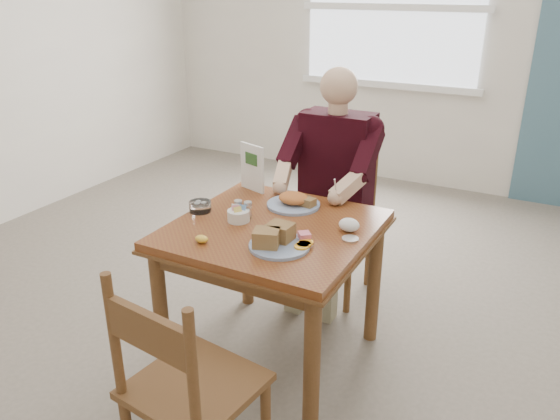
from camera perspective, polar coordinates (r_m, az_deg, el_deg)
The scene contains 16 objects.
floor at distance 2.95m, azimuth -0.65°, elevation -14.99°, with size 6.00×6.00×0.00m, color #686054.
wall_back at distance 5.19m, azimuth 16.07°, elevation 17.42°, with size 5.50×5.50×0.00m, color beige.
lemon_wedge at distance 2.41m, azimuth -8.19°, elevation -3.02°, with size 0.06×0.04×0.03m, color yellow.
napkin at distance 2.51m, azimuth 7.23°, elevation -1.55°, with size 0.10×0.08×0.06m, color white.
metal_dish at distance 2.44m, azimuth 7.35°, elevation -3.02°, with size 0.08×0.08×0.01m, color silver.
window at distance 5.24m, azimuth 11.72°, elevation 20.05°, with size 1.72×0.04×1.42m.
table at distance 2.61m, azimuth -0.72°, elevation -3.83°, with size 0.92×0.92×0.75m.
chair_far at distance 3.33m, azimuth 5.86°, elevation -0.86°, with size 0.42×0.42×0.95m.
chair_near at distance 2.05m, azimuth -9.82°, elevation -18.06°, with size 0.47×0.47×0.95m.
diner at distance 3.14m, azimuth 5.47°, elevation 4.13°, with size 0.53×0.56×1.39m.
near_plate at distance 2.35m, azimuth -0.25°, elevation -3.08°, with size 0.31×0.31×0.09m.
far_plate at distance 2.77m, azimuth 1.54°, elevation 0.92°, with size 0.32×0.32×0.07m.
caddy at distance 2.60m, azimuth -4.36°, elevation -0.57°, with size 0.14×0.14×0.08m.
shakers at distance 2.63m, azimuth -3.88°, elevation 0.09°, with size 0.09×0.05×0.09m.
creamer at distance 2.74m, azimuth -8.35°, elevation 0.39°, with size 0.14×0.14×0.05m.
menu at distance 2.96m, azimuth -2.92°, elevation 4.47°, with size 0.17×0.07×0.26m.
Camera 1 is at (1.12, -2.05, 1.81)m, focal length 35.00 mm.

